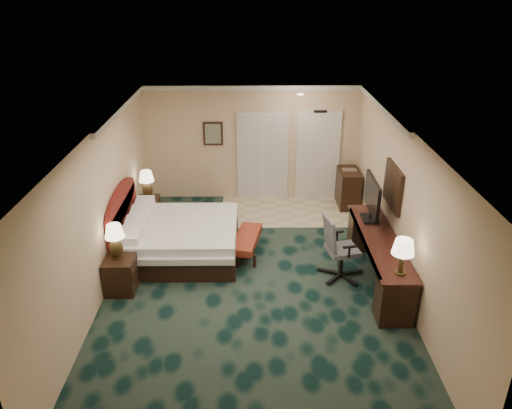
{
  "coord_description": "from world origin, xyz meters",
  "views": [
    {
      "loc": [
        -0.02,
        -7.43,
        4.88
      ],
      "look_at": [
        0.06,
        0.6,
        1.22
      ],
      "focal_mm": 35.0,
      "sensor_mm": 36.0,
      "label": 1
    }
  ],
  "objects_px": {
    "lamp_far": "(147,184)",
    "tv": "(372,200)",
    "lamp_near": "(115,241)",
    "desk": "(378,259)",
    "desk_chair": "(343,247)",
    "bed_bench": "(247,245)",
    "nightstand_far": "(149,210)",
    "minibar": "(348,188)",
    "bed": "(182,239)",
    "nightstand_near": "(121,274)"
  },
  "relations": [
    {
      "from": "lamp_far",
      "to": "tv",
      "type": "relative_size",
      "value": 0.58
    },
    {
      "from": "bed",
      "to": "tv",
      "type": "height_order",
      "value": "tv"
    },
    {
      "from": "bed_bench",
      "to": "desk",
      "type": "relative_size",
      "value": 0.42
    },
    {
      "from": "nightstand_far",
      "to": "tv",
      "type": "height_order",
      "value": "tv"
    },
    {
      "from": "bed",
      "to": "lamp_near",
      "type": "relative_size",
      "value": 3.48
    },
    {
      "from": "lamp_near",
      "to": "lamp_far",
      "type": "bearing_deg",
      "value": 89.61
    },
    {
      "from": "nightstand_far",
      "to": "nightstand_near",
      "type": "bearing_deg",
      "value": -89.46
    },
    {
      "from": "nightstand_near",
      "to": "lamp_near",
      "type": "distance_m",
      "value": 0.61
    },
    {
      "from": "tv",
      "to": "nightstand_near",
      "type": "bearing_deg",
      "value": -165.96
    },
    {
      "from": "nightstand_far",
      "to": "desk",
      "type": "bearing_deg",
      "value": -27.86
    },
    {
      "from": "tv",
      "to": "minibar",
      "type": "height_order",
      "value": "tv"
    },
    {
      "from": "desk",
      "to": "minibar",
      "type": "xyz_separation_m",
      "value": [
        0.04,
        3.15,
        0.03
      ]
    },
    {
      "from": "bed",
      "to": "nightstand_far",
      "type": "bearing_deg",
      "value": 121.99
    },
    {
      "from": "desk_chair",
      "to": "minibar",
      "type": "height_order",
      "value": "desk_chair"
    },
    {
      "from": "minibar",
      "to": "desk_chair",
      "type": "bearing_deg",
      "value": -102.09
    },
    {
      "from": "bed_bench",
      "to": "minibar",
      "type": "bearing_deg",
      "value": 54.73
    },
    {
      "from": "bed",
      "to": "desk_chair",
      "type": "xyz_separation_m",
      "value": [
        2.92,
        -0.79,
        0.26
      ]
    },
    {
      "from": "bed",
      "to": "lamp_far",
      "type": "xyz_separation_m",
      "value": [
        -0.9,
        1.5,
        0.52
      ]
    },
    {
      "from": "lamp_near",
      "to": "desk",
      "type": "bearing_deg",
      "value": 2.99
    },
    {
      "from": "lamp_near",
      "to": "nightstand_near",
      "type": "bearing_deg",
      "value": -55.27
    },
    {
      "from": "bed_bench",
      "to": "desk",
      "type": "height_order",
      "value": "desk"
    },
    {
      "from": "bed",
      "to": "minibar",
      "type": "height_order",
      "value": "minibar"
    },
    {
      "from": "lamp_far",
      "to": "minibar",
      "type": "xyz_separation_m",
      "value": [
        4.47,
        0.75,
        -0.42
      ]
    },
    {
      "from": "nightstand_far",
      "to": "desk_chair",
      "type": "xyz_separation_m",
      "value": [
        3.83,
        -2.24,
        0.31
      ]
    },
    {
      "from": "minibar",
      "to": "bed_bench",
      "type": "bearing_deg",
      "value": -136.26
    },
    {
      "from": "lamp_far",
      "to": "bed_bench",
      "type": "height_order",
      "value": "lamp_far"
    },
    {
      "from": "lamp_far",
      "to": "minibar",
      "type": "height_order",
      "value": "lamp_far"
    },
    {
      "from": "lamp_near",
      "to": "tv",
      "type": "bearing_deg",
      "value": 12.39
    },
    {
      "from": "desk",
      "to": "desk_chair",
      "type": "bearing_deg",
      "value": 170.08
    },
    {
      "from": "desk",
      "to": "tv",
      "type": "relative_size",
      "value": 2.7
    },
    {
      "from": "bed",
      "to": "lamp_far",
      "type": "bearing_deg",
      "value": 120.9
    },
    {
      "from": "nightstand_near",
      "to": "desk",
      "type": "distance_m",
      "value": 4.42
    },
    {
      "from": "bed_bench",
      "to": "nightstand_far",
      "type": "bearing_deg",
      "value": 157.17
    },
    {
      "from": "nightstand_far",
      "to": "minibar",
      "type": "bearing_deg",
      "value": 10.12
    },
    {
      "from": "nightstand_far",
      "to": "lamp_far",
      "type": "bearing_deg",
      "value": 82.0
    },
    {
      "from": "desk",
      "to": "desk_chair",
      "type": "distance_m",
      "value": 0.64
    },
    {
      "from": "lamp_near",
      "to": "tv",
      "type": "xyz_separation_m",
      "value": [
        4.43,
        0.97,
        0.3
      ]
    },
    {
      "from": "bed_bench",
      "to": "desk_chair",
      "type": "relative_size",
      "value": 0.99
    },
    {
      "from": "lamp_near",
      "to": "desk_chair",
      "type": "xyz_separation_m",
      "value": [
        3.84,
        0.34,
        -0.33
      ]
    },
    {
      "from": "bed",
      "to": "nightstand_far",
      "type": "height_order",
      "value": "bed"
    },
    {
      "from": "lamp_far",
      "to": "desk",
      "type": "bearing_deg",
      "value": -28.42
    },
    {
      "from": "lamp_near",
      "to": "bed_bench",
      "type": "xyz_separation_m",
      "value": [
        2.15,
        1.14,
        -0.72
      ]
    },
    {
      "from": "nightstand_near",
      "to": "lamp_near",
      "type": "bearing_deg",
      "value": 124.73
    },
    {
      "from": "bed",
      "to": "nightstand_near",
      "type": "bearing_deg",
      "value": -126.88
    },
    {
      "from": "desk_chair",
      "to": "minibar",
      "type": "bearing_deg",
      "value": 65.39
    },
    {
      "from": "tv",
      "to": "nightstand_far",
      "type": "bearing_deg",
      "value": 161.0
    },
    {
      "from": "lamp_far",
      "to": "nightstand_near",
      "type": "bearing_deg",
      "value": -89.63
    },
    {
      "from": "bed",
      "to": "minibar",
      "type": "distance_m",
      "value": 4.23
    },
    {
      "from": "bed",
      "to": "desk_chair",
      "type": "distance_m",
      "value": 3.04
    },
    {
      "from": "lamp_near",
      "to": "lamp_far",
      "type": "relative_size",
      "value": 1.0
    }
  ]
}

